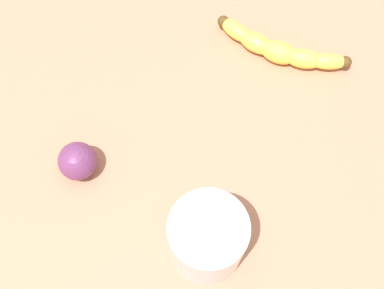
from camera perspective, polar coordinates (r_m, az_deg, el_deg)
The scene contains 4 objects.
wooden_tabletop at distance 72.17cm, azimuth -3.37°, elevation 3.84°, with size 120.00×120.00×3.00cm, color #B4765A.
banana at distance 75.31cm, azimuth 10.35°, elevation 11.01°, with size 21.24×6.23×3.37cm.
smoothie_glass at distance 58.36cm, azimuth 1.82°, elevation -11.11°, with size 9.22×9.22×10.57cm.
plum_fruit at distance 66.00cm, azimuth -13.36°, elevation -1.92°, with size 5.23×5.23×5.23cm, color #6B3360.
Camera 1 is at (-19.75, 28.05, 65.00)cm, focal length 45.13 mm.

